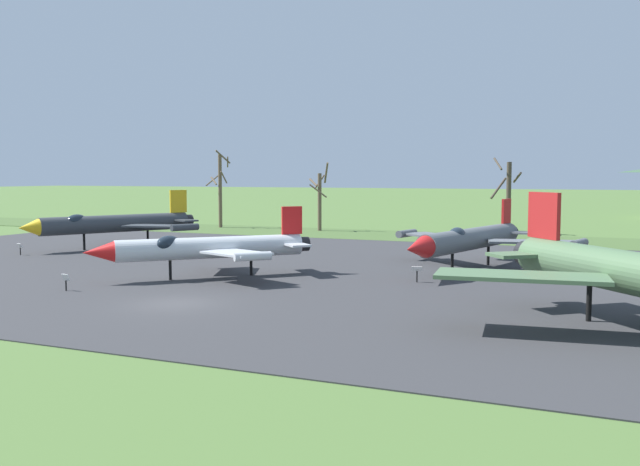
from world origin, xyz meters
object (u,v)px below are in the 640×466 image
object	(u,v)px
jet_fighter_front_right	(469,239)
jet_fighter_rear_center	(206,247)
info_placard_front_right	(417,272)
jet_fighter_front_left	(116,223)
info_placard_front_left	(20,248)
info_placard_rear_center	(66,281)

from	to	relation	value
jet_fighter_front_right	jet_fighter_rear_center	size ratio (longest dim) A/B	1.34
jet_fighter_front_right	info_placard_front_right	size ratio (longest dim) A/B	15.39
jet_fighter_front_left	info_placard_front_left	distance (m)	8.21
info_placard_front_left	info_placard_front_right	bearing A→B (deg)	-1.78
info_placard_front_right	jet_fighter_rear_center	distance (m)	12.86
jet_fighter_front_left	info_placard_rear_center	xyz separation A→B (m)	(12.36, -18.88, -1.60)
info_placard_front_left	info_placard_front_right	xyz separation A→B (m)	(32.45, -1.01, 0.03)
jet_fighter_rear_center	info_placard_rear_center	world-z (taller)	jet_fighter_rear_center
info_placard_front_left	info_placard_front_right	size ratio (longest dim) A/B	0.97
jet_fighter_front_right	jet_fighter_rear_center	distance (m)	17.26
info_placard_front_right	info_placard_rear_center	distance (m)	19.77
jet_fighter_front_left	info_placard_front_right	xyz separation A→B (m)	(29.07, -8.33, -1.55)
jet_fighter_front_right	info_placard_front_right	distance (m)	6.95
jet_fighter_front_right	jet_fighter_rear_center	bearing A→B (deg)	-144.41
jet_fighter_rear_center	info_placard_front_left	bearing A→B (deg)	167.45
jet_fighter_front_right	jet_fighter_rear_center	world-z (taller)	jet_fighter_front_right
jet_fighter_front_left	jet_fighter_front_right	distance (m)	30.85
jet_fighter_front_left	info_placard_front_left	world-z (taller)	jet_fighter_front_left
jet_fighter_rear_center	info_placard_rear_center	xyz separation A→B (m)	(-4.40, -7.08, -1.33)
jet_fighter_front_left	jet_fighter_front_right	size ratio (longest dim) A/B	0.95
info_placard_front_left	jet_fighter_front_right	size ratio (longest dim) A/B	0.06
jet_fighter_front_right	jet_fighter_front_left	bearing A→B (deg)	176.74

